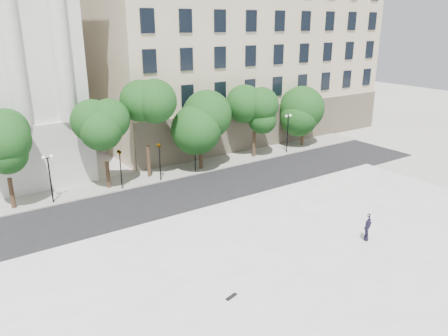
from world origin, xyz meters
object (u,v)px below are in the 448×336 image
(traffic_light_west, at_px, (119,150))
(person_lying, at_px, (366,237))
(traffic_light_east, at_px, (159,144))
(skateboard, at_px, (231,297))

(traffic_light_west, xyz_separation_m, person_lying, (9.43, -18.95, -3.02))
(traffic_light_east, bearing_deg, traffic_light_west, 180.00)
(traffic_light_west, relative_size, traffic_light_east, 1.01)
(traffic_light_east, bearing_deg, person_lying, -73.45)
(traffic_light_east, xyz_separation_m, skateboard, (-5.38, -19.07, -3.20))
(traffic_light_west, distance_m, person_lying, 21.38)
(traffic_light_west, xyz_separation_m, skateboard, (-1.59, -19.07, -3.23))
(traffic_light_west, xyz_separation_m, traffic_light_east, (3.80, 0.00, -0.03))
(person_lying, bearing_deg, skateboard, 156.34)
(person_lying, xyz_separation_m, skateboard, (-11.01, -0.12, -0.22))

